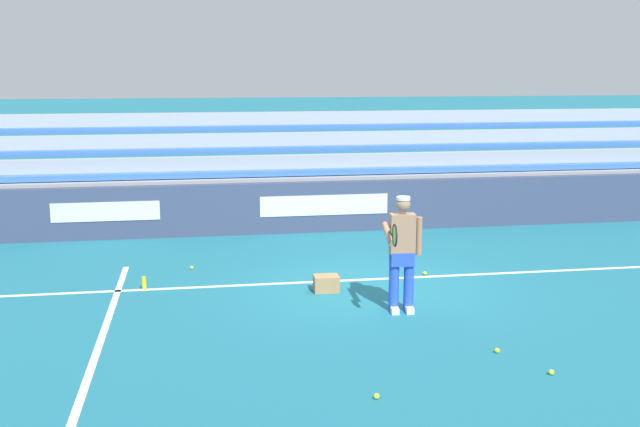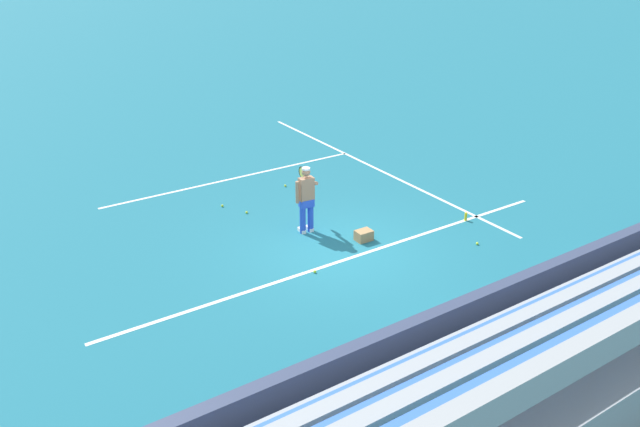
% 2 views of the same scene
% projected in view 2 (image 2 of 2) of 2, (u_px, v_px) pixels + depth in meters
% --- Properties ---
extents(ground_plane, '(160.00, 160.00, 0.00)m').
position_uv_depth(ground_plane, '(338.00, 249.00, 14.79)').
color(ground_plane, '#1E6B7F').
extents(court_baseline_white, '(12.00, 0.10, 0.01)m').
position_uv_depth(court_baseline_white, '(350.00, 258.00, 14.41)').
color(court_baseline_white, white).
rests_on(court_baseline_white, ground).
extents(court_sideline_white, '(0.10, 12.00, 0.01)m').
position_uv_depth(court_sideline_white, '(372.00, 167.00, 19.87)').
color(court_sideline_white, white).
rests_on(court_sideline_white, ground).
extents(court_service_line_white, '(8.22, 0.10, 0.01)m').
position_uv_depth(court_service_line_white, '(235.00, 178.00, 18.96)').
color(court_service_line_white, white).
rests_on(court_service_line_white, ground).
extents(back_wall_sponsor_board, '(23.14, 0.25, 1.10)m').
position_uv_depth(back_wall_sponsor_board, '(478.00, 319.00, 11.23)').
color(back_wall_sponsor_board, '#384260').
rests_on(back_wall_sponsor_board, ground).
extents(bleacher_stand, '(21.98, 2.40, 2.95)m').
position_uv_depth(bleacher_stand, '(565.00, 365.00, 9.76)').
color(bleacher_stand, '#9EA3A8').
rests_on(bleacher_stand, ground).
extents(tennis_player, '(0.62, 0.98, 1.71)m').
position_uv_depth(tennis_player, '(306.00, 199.00, 15.29)').
color(tennis_player, blue).
rests_on(tennis_player, ground).
extents(ball_box_cardboard, '(0.41, 0.31, 0.26)m').
position_uv_depth(ball_box_cardboard, '(364.00, 235.00, 15.17)').
color(ball_box_cardboard, '#A87F51').
rests_on(ball_box_cardboard, ground).
extents(tennis_ball_on_baseline, '(0.07, 0.07, 0.07)m').
position_uv_depth(tennis_ball_on_baseline, '(247.00, 212.00, 16.62)').
color(tennis_ball_on_baseline, '#CCE533').
rests_on(tennis_ball_on_baseline, ground).
extents(tennis_ball_toward_net, '(0.07, 0.07, 0.07)m').
position_uv_depth(tennis_ball_toward_net, '(315.00, 272.00, 13.78)').
color(tennis_ball_toward_net, '#CCE533').
rests_on(tennis_ball_toward_net, ground).
extents(tennis_ball_far_left, '(0.07, 0.07, 0.07)m').
position_uv_depth(tennis_ball_far_left, '(222.00, 206.00, 17.02)').
color(tennis_ball_far_left, '#CCE533').
rests_on(tennis_ball_far_left, ground).
extents(tennis_ball_stray_back, '(0.07, 0.07, 0.07)m').
position_uv_depth(tennis_ball_stray_back, '(477.00, 244.00, 14.99)').
color(tennis_ball_stray_back, '#CCE533').
rests_on(tennis_ball_stray_back, ground).
extents(tennis_ball_far_right, '(0.07, 0.07, 0.07)m').
position_uv_depth(tennis_ball_far_right, '(285.00, 186.00, 18.33)').
color(tennis_ball_far_right, '#CCE533').
rests_on(tennis_ball_far_right, ground).
extents(water_bottle, '(0.07, 0.07, 0.22)m').
position_uv_depth(water_bottle, '(466.00, 217.00, 16.20)').
color(water_bottle, yellow).
rests_on(water_bottle, ground).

